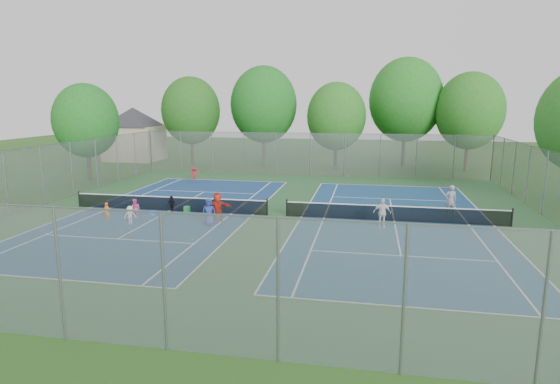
{
  "coord_description": "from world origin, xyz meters",
  "views": [
    {
      "loc": [
        5.41,
        -27.29,
        6.9
      ],
      "look_at": [
        0.0,
        1.0,
        1.3
      ],
      "focal_mm": 30.0,
      "sensor_mm": 36.0,
      "label": 1
    }
  ],
  "objects_px": {
    "net_left": "(170,204)",
    "ball_hopper": "(187,211)",
    "ball_crate": "(153,213)",
    "net_right": "(395,214)",
    "instructor": "(451,200)"
  },
  "relations": [
    {
      "from": "net_left",
      "to": "ball_hopper",
      "type": "xyz_separation_m",
      "value": [
        1.55,
        -0.94,
        -0.17
      ]
    },
    {
      "from": "net_left",
      "to": "ball_hopper",
      "type": "bearing_deg",
      "value": -31.26
    },
    {
      "from": "net_left",
      "to": "ball_crate",
      "type": "relative_size",
      "value": 36.99
    },
    {
      "from": "ball_hopper",
      "to": "instructor",
      "type": "xyz_separation_m",
      "value": [
        15.87,
        3.01,
        0.67
      ]
    },
    {
      "from": "instructor",
      "to": "net_right",
      "type": "bearing_deg",
      "value": 24.03
    },
    {
      "from": "net_left",
      "to": "net_right",
      "type": "height_order",
      "value": "same"
    },
    {
      "from": "net_right",
      "to": "net_left",
      "type": "bearing_deg",
      "value": 180.0
    },
    {
      "from": "net_left",
      "to": "net_right",
      "type": "xyz_separation_m",
      "value": [
        14.0,
        0.0,
        0.0
      ]
    },
    {
      "from": "ball_hopper",
      "to": "ball_crate",
      "type": "bearing_deg",
      "value": -167.9
    },
    {
      "from": "ball_hopper",
      "to": "net_left",
      "type": "bearing_deg",
      "value": 148.74
    },
    {
      "from": "net_right",
      "to": "instructor",
      "type": "xyz_separation_m",
      "value": [
        3.42,
        2.07,
        0.5
      ]
    },
    {
      "from": "ball_hopper",
      "to": "instructor",
      "type": "distance_m",
      "value": 16.17
    },
    {
      "from": "net_left",
      "to": "ball_crate",
      "type": "height_order",
      "value": "net_left"
    },
    {
      "from": "net_right",
      "to": "ball_hopper",
      "type": "bearing_deg",
      "value": -175.68
    },
    {
      "from": "net_left",
      "to": "ball_crate",
      "type": "bearing_deg",
      "value": -109.78
    }
  ]
}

